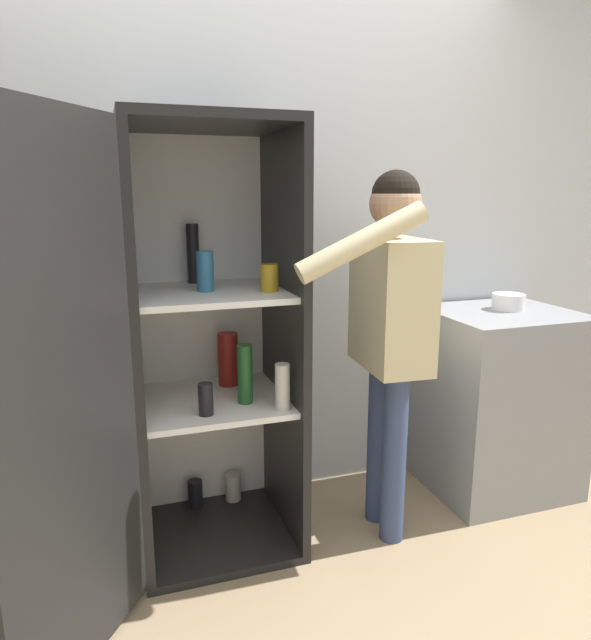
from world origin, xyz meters
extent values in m
plane|color=tan|center=(0.00, 0.00, 0.00)|extent=(12.00, 12.00, 0.00)
cube|color=silver|center=(0.00, 0.98, 1.27)|extent=(7.00, 0.06, 2.55)
cube|color=black|center=(-0.28, 0.62, 0.02)|extent=(0.65, 0.62, 0.04)
cube|color=black|center=(-0.28, 0.62, 1.73)|extent=(0.65, 0.62, 0.04)
cube|color=white|center=(-0.28, 0.91, 0.87)|extent=(0.65, 0.03, 1.68)
cube|color=black|center=(-0.58, 0.62, 0.87)|extent=(0.03, 0.62, 1.68)
cube|color=black|center=(0.03, 0.62, 0.87)|extent=(0.04, 0.62, 1.68)
cube|color=white|center=(-0.28, 0.62, 0.63)|extent=(0.58, 0.55, 0.02)
cube|color=white|center=(-0.28, 0.62, 1.08)|extent=(0.58, 0.55, 0.02)
cube|color=black|center=(-0.80, 0.05, 0.87)|extent=(0.40, 0.56, 1.68)
cylinder|color=black|center=(-0.34, 0.84, 0.10)|extent=(0.07, 0.07, 0.13)
cylinder|color=beige|center=(-0.04, 0.41, 0.73)|extent=(0.06, 0.06, 0.19)
cylinder|color=beige|center=(-0.16, 0.84, 0.10)|extent=(0.07, 0.07, 0.13)
cylinder|color=teal|center=(-0.29, 0.60, 1.17)|extent=(0.07, 0.07, 0.16)
cylinder|color=black|center=(-0.30, 0.83, 1.22)|extent=(0.05, 0.05, 0.25)
cylinder|color=#B78C1E|center=(-0.06, 0.51, 1.15)|extent=(0.07, 0.07, 0.11)
cylinder|color=black|center=(-0.33, 0.45, 0.70)|extent=(0.06, 0.06, 0.13)
cylinder|color=maroon|center=(-0.18, 0.77, 0.76)|extent=(0.09, 0.09, 0.23)
cylinder|color=#1E5123|center=(-0.16, 0.53, 0.76)|extent=(0.06, 0.06, 0.24)
cylinder|color=#384770|center=(0.44, 0.37, 0.38)|extent=(0.10, 0.10, 0.76)
cylinder|color=#384770|center=(0.45, 0.53, 0.38)|extent=(0.10, 0.10, 0.76)
cube|color=beige|center=(0.45, 0.45, 1.03)|extent=(0.25, 0.42, 0.54)
sphere|color=tan|center=(0.45, 0.45, 1.43)|extent=(0.21, 0.21, 0.21)
sphere|color=black|center=(0.45, 0.45, 1.47)|extent=(0.19, 0.19, 0.19)
cylinder|color=beige|center=(0.21, 0.24, 1.30)|extent=(0.50, 0.11, 0.29)
cylinder|color=beige|center=(0.46, 0.67, 1.00)|extent=(0.08, 0.08, 0.51)
cube|color=gray|center=(1.16, 0.63, 0.46)|extent=(0.68, 0.60, 0.91)
cylinder|color=white|center=(1.20, 0.66, 0.95)|extent=(0.16, 0.16, 0.08)
camera|label=1|loc=(-0.66, -1.61, 1.48)|focal=32.00mm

